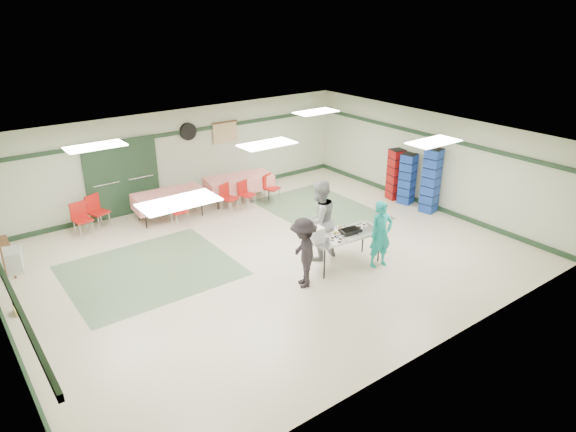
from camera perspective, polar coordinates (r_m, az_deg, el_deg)
floor at (r=12.01m, az=-2.12°, el=-4.46°), size 11.00×11.00×0.00m
ceiling at (r=11.03m, az=-2.33°, el=8.08°), size 11.00×11.00×0.00m
wall_back at (r=15.19m, az=-11.97°, el=6.48°), size 11.00×0.00×11.00m
wall_front at (r=8.49m, az=15.45°, el=-7.43°), size 11.00×0.00×11.00m
wall_right at (r=15.08m, az=15.34°, el=6.05°), size 0.00×9.00×9.00m
trim_back at (r=14.99m, az=-12.14°, el=9.02°), size 11.00×0.06×0.10m
baseboard_back at (r=15.57m, az=-11.54°, el=1.91°), size 11.00×0.06×0.12m
baseboard_left at (r=10.38m, az=-28.40°, el=-11.97°), size 0.06×9.00×0.12m
trim_right at (r=14.88m, az=15.55°, el=8.60°), size 0.06×9.00×0.10m
baseboard_right at (r=15.47m, az=14.78°, el=1.46°), size 0.06×9.00×0.12m
green_patch_a at (r=11.79m, az=-15.05°, el=-5.85°), size 3.50×3.00×0.01m
green_patch_b at (r=14.64m, az=3.55°, el=0.74°), size 2.50×3.50×0.01m
double_door_left at (r=14.50m, az=-19.63°, el=3.59°), size 0.90×0.06×2.10m
double_door_right at (r=14.77m, az=-16.15°, el=4.38°), size 0.90×0.06×2.10m
door_frame at (r=14.61m, az=-17.87°, el=3.97°), size 2.00×0.03×2.15m
wall_fan at (r=15.08m, az=-11.05°, el=9.20°), size 0.50×0.10×0.50m
scroll_banner at (r=15.67m, az=-7.03°, el=9.20°), size 0.80×0.02×0.60m
serving_table at (r=11.39m, az=6.38°, el=-2.20°), size 1.80×0.85×0.76m
sheet_tray_right at (r=11.65m, az=8.28°, el=-1.39°), size 0.64×0.51×0.02m
sheet_tray_mid at (r=11.43m, az=5.92°, el=-1.77°), size 0.65×0.51×0.02m
sheet_tray_left at (r=10.94m, az=5.01°, el=-2.92°), size 0.58×0.46×0.02m
baking_pan at (r=11.42m, az=6.92°, el=-1.67°), size 0.49×0.33×0.08m
foam_box_stack at (r=10.85m, az=3.26°, el=-2.12°), size 0.27×0.25×0.35m
volunteer_teal at (r=11.45m, az=10.27°, el=-2.01°), size 0.62×0.47×1.53m
volunteer_grey at (r=11.57m, az=3.45°, el=-0.47°), size 0.96×0.77×1.87m
volunteer_dark at (r=10.49m, az=1.72°, el=-4.12°), size 0.92×1.12×1.51m
dining_table_a at (r=15.14m, az=-5.46°, el=3.72°), size 2.05×1.14×0.77m
dining_table_b at (r=14.20m, az=-13.04°, el=1.90°), size 1.94×0.97×0.77m
chair_a at (r=14.62m, az=-4.80°, el=2.72°), size 0.47×0.47×0.81m
chair_b at (r=14.34m, az=-6.78°, el=2.31°), size 0.51×0.51×0.84m
chair_c at (r=15.06m, az=-2.05°, el=3.44°), size 0.49×0.49×0.82m
chair_d at (r=13.72m, az=-12.18°, el=0.94°), size 0.39×0.39×0.83m
chair_loose_a at (r=14.08m, az=-20.58°, el=0.79°), size 0.56×0.56×0.92m
chair_loose_b at (r=13.82m, az=-22.06°, el=0.01°), size 0.47×0.47×0.88m
crate_stack_blue_a at (r=15.23m, az=13.13°, el=4.04°), size 0.46×0.46×1.49m
crate_stack_red at (r=15.51m, az=11.86°, el=4.54°), size 0.46×0.46×1.52m
crate_stack_blue_b at (r=14.70m, az=15.61°, el=3.78°), size 0.47×0.47×1.83m
office_printer at (r=11.09m, az=-28.79°, el=-4.46°), size 0.62×0.57×0.42m
broom at (r=10.92m, az=-28.72°, el=-6.19°), size 0.04×0.23×1.40m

